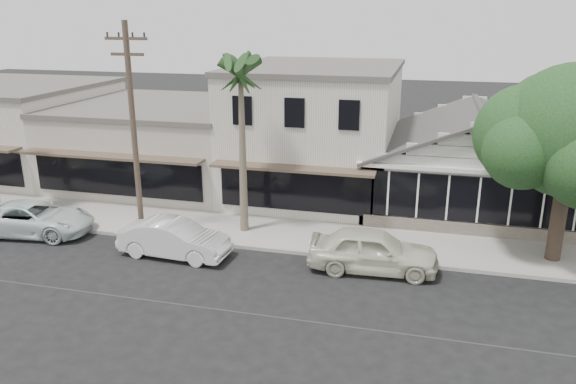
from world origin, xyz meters
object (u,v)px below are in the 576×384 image
(utility_pole, at_px, (133,127))
(car_1, at_px, (174,239))
(car_0, at_px, (373,250))
(car_2, at_px, (33,218))
(shade_tree, at_px, (568,134))

(utility_pole, distance_m, car_1, 4.93)
(car_0, height_order, car_2, car_0)
(utility_pole, distance_m, car_2, 6.28)
(car_0, bearing_deg, car_1, 91.38)
(utility_pole, relative_size, car_0, 1.87)
(car_0, height_order, car_1, car_0)
(car_1, xyz_separation_m, shade_tree, (14.40, 3.29, 4.30))
(car_0, relative_size, car_1, 1.08)
(car_2, xyz_separation_m, shade_tree, (21.40, 2.65, 4.31))
(utility_pole, distance_m, shade_tree, 16.79)
(utility_pole, xyz_separation_m, car_2, (-4.69, -0.95, -4.07))
(shade_tree, bearing_deg, car_0, -157.98)
(utility_pole, xyz_separation_m, car_1, (2.30, -1.60, -4.06))
(car_1, bearing_deg, shade_tree, -73.76)
(car_2, bearing_deg, car_1, -102.32)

